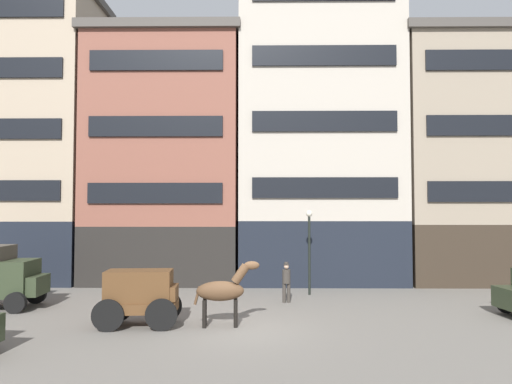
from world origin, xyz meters
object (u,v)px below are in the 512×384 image
object	(u,v)px
cargo_wagon	(140,294)
streetlamp_curbside	(309,240)
draft_horse	(223,290)
pedestrian_officer	(286,280)

from	to	relation	value
cargo_wagon	streetlamp_curbside	distance (m)	9.08
draft_horse	streetlamp_curbside	distance (m)	7.17
streetlamp_curbside	pedestrian_officer	bearing A→B (deg)	-123.71
cargo_wagon	pedestrian_officer	world-z (taller)	cargo_wagon
pedestrian_officer	cargo_wagon	bearing A→B (deg)	-142.83
pedestrian_officer	draft_horse	bearing A→B (deg)	-121.14
cargo_wagon	draft_horse	bearing A→B (deg)	0.07
pedestrian_officer	streetlamp_curbside	distance (m)	2.78
draft_horse	streetlamp_curbside	xyz separation A→B (m)	(3.72, 5.96, 1.40)
pedestrian_officer	streetlamp_curbside	world-z (taller)	streetlamp_curbside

